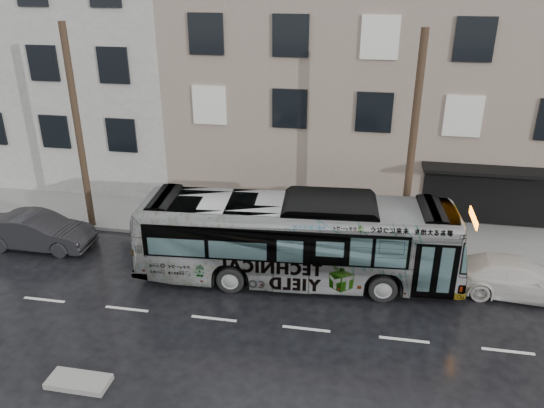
{
  "coord_description": "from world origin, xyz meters",
  "views": [
    {
      "loc": [
        4.65,
        -16.98,
        11.0
      ],
      "look_at": [
        1.13,
        2.5,
        2.24
      ],
      "focal_mm": 35.0,
      "sensor_mm": 36.0,
      "label": 1
    }
  ],
  "objects_px": {
    "utility_pole_rear": "(78,131)",
    "sign_post": "(431,227)",
    "utility_pole_front": "(412,149)",
    "bus": "(297,239)",
    "white_sedan": "(518,277)",
    "dark_sedan": "(38,231)"
  },
  "relations": [
    {
      "from": "sign_post",
      "to": "bus",
      "type": "bearing_deg",
      "value": -152.96
    },
    {
      "from": "utility_pole_front",
      "to": "dark_sedan",
      "type": "height_order",
      "value": "utility_pole_front"
    },
    {
      "from": "bus",
      "to": "white_sedan",
      "type": "bearing_deg",
      "value": -91.68
    },
    {
      "from": "bus",
      "to": "white_sedan",
      "type": "xyz_separation_m",
      "value": [
        8.16,
        0.34,
        -0.99
      ]
    },
    {
      "from": "white_sedan",
      "to": "dark_sedan",
      "type": "xyz_separation_m",
      "value": [
        -19.38,
        0.15,
        0.07
      ]
    },
    {
      "from": "utility_pole_rear",
      "to": "dark_sedan",
      "type": "height_order",
      "value": "utility_pole_rear"
    },
    {
      "from": "utility_pole_front",
      "to": "sign_post",
      "type": "distance_m",
      "value": 3.48
    },
    {
      "from": "utility_pole_front",
      "to": "dark_sedan",
      "type": "relative_size",
      "value": 1.93
    },
    {
      "from": "bus",
      "to": "dark_sedan",
      "type": "distance_m",
      "value": 11.27
    },
    {
      "from": "utility_pole_front",
      "to": "utility_pole_rear",
      "type": "bearing_deg",
      "value": 180.0
    },
    {
      "from": "sign_post",
      "to": "dark_sedan",
      "type": "distance_m",
      "value": 16.56
    },
    {
      "from": "utility_pole_front",
      "to": "utility_pole_rear",
      "type": "relative_size",
      "value": 1.0
    },
    {
      "from": "white_sedan",
      "to": "utility_pole_front",
      "type": "bearing_deg",
      "value": 63.38
    },
    {
      "from": "sign_post",
      "to": "bus",
      "type": "height_order",
      "value": "bus"
    },
    {
      "from": "utility_pole_rear",
      "to": "dark_sedan",
      "type": "bearing_deg",
      "value": -121.21
    },
    {
      "from": "utility_pole_rear",
      "to": "sign_post",
      "type": "bearing_deg",
      "value": 0.0
    },
    {
      "from": "bus",
      "to": "dark_sedan",
      "type": "height_order",
      "value": "bus"
    },
    {
      "from": "utility_pole_rear",
      "to": "sign_post",
      "type": "xyz_separation_m",
      "value": [
        15.1,
        0.0,
        -3.3
      ]
    },
    {
      "from": "dark_sedan",
      "to": "bus",
      "type": "bearing_deg",
      "value": -93.15
    },
    {
      "from": "bus",
      "to": "white_sedan",
      "type": "relative_size",
      "value": 2.53
    },
    {
      "from": "utility_pole_rear",
      "to": "sign_post",
      "type": "distance_m",
      "value": 15.46
    },
    {
      "from": "sign_post",
      "to": "white_sedan",
      "type": "height_order",
      "value": "sign_post"
    }
  ]
}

